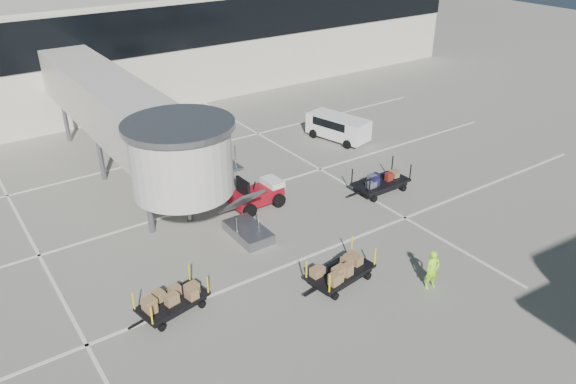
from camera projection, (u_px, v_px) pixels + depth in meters
name	position (u px, v px, depth m)	size (l,w,h in m)	color
ground	(338.00, 278.00, 23.78)	(140.00, 140.00, 0.00)	#9C998C
lane_markings	(218.00, 197.00, 30.24)	(40.00, 30.00, 0.02)	white
terminal	(92.00, 47.00, 43.52)	(64.00, 12.11, 15.20)	beige
jet_bridge	(129.00, 119.00, 28.73)	(5.70, 20.40, 6.03)	beige
baggage_tug	(258.00, 195.00, 29.10)	(2.80, 1.83, 1.80)	maroon
suitcase_cart	(379.00, 184.00, 30.54)	(3.84, 1.56, 1.50)	black
box_cart_near	(342.00, 271.00, 23.29)	(3.61, 1.81, 1.39)	black
box_cart_far	(172.00, 301.00, 21.63)	(3.37, 1.82, 1.29)	black
ground_worker	(432.00, 270.00, 22.84)	(0.63, 0.42, 1.74)	#9DFF1A
minivan	(337.00, 126.00, 37.17)	(2.67, 4.50, 1.60)	white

